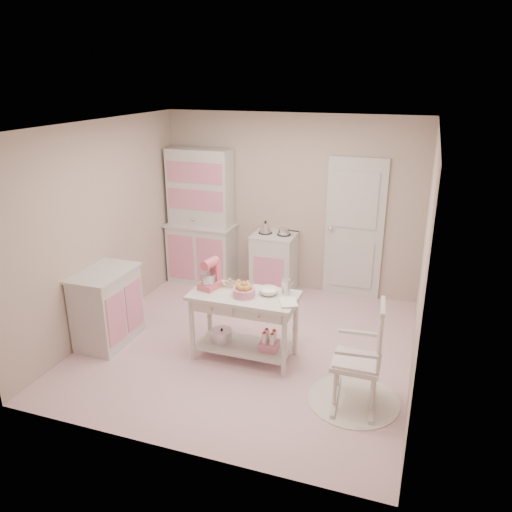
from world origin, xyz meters
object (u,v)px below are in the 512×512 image
at_px(hutch, 200,218).
at_px(stove, 274,263).
at_px(stand_mixer, 209,274).
at_px(bread_basket, 244,292).
at_px(base_cabinet, 107,307).
at_px(rocking_chair, 357,353).
at_px(work_table, 244,326).

relative_size(hutch, stove, 2.26).
bearing_deg(stand_mixer, bread_basket, 4.72).
bearing_deg(stand_mixer, base_cabinet, -156.78).
xyz_separation_m(rocking_chair, bread_basket, (-1.31, 0.38, 0.30)).
relative_size(base_cabinet, work_table, 0.77).
height_order(stand_mixer, bread_basket, stand_mixer).
bearing_deg(stove, stand_mixer, -96.45).
height_order(hutch, rocking_chair, hutch).
height_order(base_cabinet, stand_mixer, stand_mixer).
relative_size(hutch, bread_basket, 8.32).
height_order(base_cabinet, rocking_chair, rocking_chair).
relative_size(rocking_chair, bread_basket, 4.40).
bearing_deg(work_table, rocking_chair, -18.02).
xyz_separation_m(rocking_chair, work_table, (-1.33, 0.43, -0.15)).
bearing_deg(bread_basket, base_cabinet, -175.27).
height_order(work_table, bread_basket, bread_basket).
xyz_separation_m(hutch, base_cabinet, (-0.28, -2.11, -0.58)).
distance_m(hutch, rocking_chair, 3.64).
distance_m(rocking_chair, bread_basket, 1.39).
distance_m(stove, bread_basket, 1.97).
relative_size(stove, work_table, 0.77).
bearing_deg(stand_mixer, work_table, 11.04).
xyz_separation_m(hutch, stand_mixer, (0.99, -1.90, -0.07)).
bearing_deg(bread_basket, work_table, 111.80).
height_order(stove, bread_basket, stove).
bearing_deg(bread_basket, rocking_chair, -16.27).
bearing_deg(stove, hutch, 177.61).
bearing_deg(work_table, base_cabinet, -173.53).
height_order(stove, base_cabinet, same).
bearing_deg(stove, bread_basket, -83.14).
relative_size(rocking_chair, stand_mixer, 3.24).
distance_m(hutch, work_table, 2.47).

